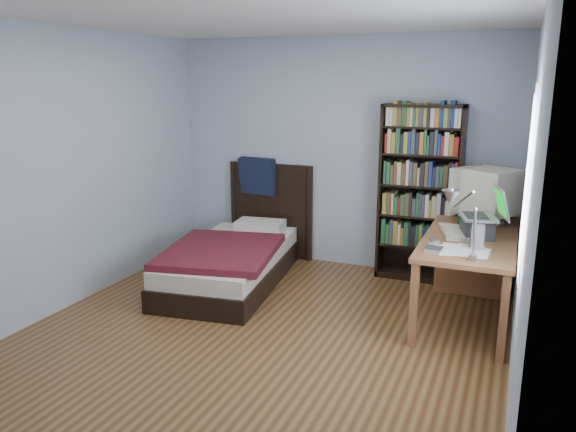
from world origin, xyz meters
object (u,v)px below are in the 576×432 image
(crt_monitor, at_px, (487,192))
(soda_can, at_px, (461,221))
(keyboard, at_px, (454,232))
(desk, at_px, (473,254))
(speaker, at_px, (478,237))
(bookshelf, at_px, (420,194))
(bed, at_px, (235,256))
(desk_lamp, at_px, (455,205))
(laptop, at_px, (480,223))

(crt_monitor, bearing_deg, soda_can, -128.45)
(keyboard, bearing_deg, desk, 57.92)
(keyboard, xyz_separation_m, speaker, (0.22, -0.39, 0.08))
(speaker, xyz_separation_m, bookshelf, (-0.66, 1.19, 0.08))
(keyboard, bearing_deg, crt_monitor, 50.59)
(desk, bearing_deg, keyboard, -106.20)
(keyboard, distance_m, bed, 2.22)
(speaker, xyz_separation_m, bed, (-2.39, 0.39, -0.57))
(keyboard, bearing_deg, desk_lamp, -100.54)
(speaker, bearing_deg, keyboard, 114.86)
(crt_monitor, bearing_deg, bed, -168.11)
(crt_monitor, distance_m, bookshelf, 0.73)
(keyboard, distance_m, bookshelf, 0.93)
(speaker, relative_size, soda_can, 1.79)
(laptop, bearing_deg, bookshelf, 128.38)
(crt_monitor, xyz_separation_m, keyboard, (-0.22, -0.51, -0.28))
(bed, bearing_deg, soda_can, 6.77)
(crt_monitor, bearing_deg, laptop, -91.12)
(laptop, relative_size, desk_lamp, 0.73)
(keyboard, bearing_deg, bookshelf, 102.65)
(bookshelf, xyz_separation_m, bed, (-1.73, -0.80, -0.65))
(bed, bearing_deg, crt_monitor, 11.89)
(laptop, bearing_deg, crt_monitor, 88.88)
(laptop, height_order, keyboard, laptop)
(laptop, xyz_separation_m, soda_can, (-0.18, 0.28, -0.07))
(crt_monitor, distance_m, soda_can, 0.39)
(desk, xyz_separation_m, bookshelf, (-0.58, 0.31, 0.49))
(crt_monitor, height_order, bed, crt_monitor)
(bookshelf, distance_m, bed, 2.01)
(speaker, bearing_deg, desk, 89.98)
(laptop, height_order, speaker, laptop)
(speaker, bearing_deg, soda_can, 101.42)
(soda_can, bearing_deg, desk_lamp, -86.99)
(bookshelf, bearing_deg, crt_monitor, -24.23)
(crt_monitor, relative_size, desk_lamp, 1.06)
(soda_can, bearing_deg, keyboard, -96.32)
(laptop, distance_m, keyboard, 0.24)
(desk, distance_m, keyboard, 0.61)
(desk_lamp, bearing_deg, keyboard, 95.34)
(crt_monitor, height_order, keyboard, crt_monitor)
(bed, bearing_deg, desk, 12.05)
(crt_monitor, height_order, desk_lamp, desk_lamp)
(soda_can, bearing_deg, bookshelf, 130.95)
(crt_monitor, height_order, soda_can, crt_monitor)
(desk_lamp, height_order, bed, desk_lamp)
(desk_lamp, bearing_deg, soda_can, 93.01)
(desk_lamp, bearing_deg, speaker, 79.78)
(desk, xyz_separation_m, speaker, (0.08, -0.89, 0.41))
(desk_lamp, distance_m, bed, 2.68)
(desk_lamp, xyz_separation_m, speaker, (0.12, 0.68, -0.39))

